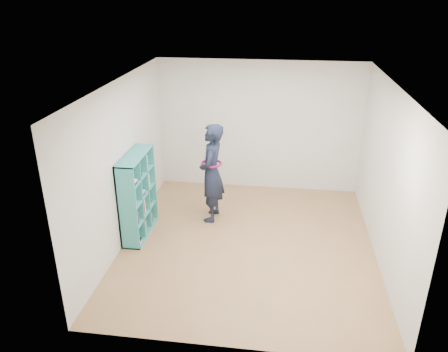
# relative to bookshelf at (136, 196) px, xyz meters

# --- Properties ---
(floor) EXTENTS (4.50, 4.50, 0.00)m
(floor) POSITION_rel_bookshelf_xyz_m (1.86, -0.10, -0.68)
(floor) COLOR olive
(floor) RESTS_ON ground
(ceiling) EXTENTS (4.50, 4.50, 0.00)m
(ceiling) POSITION_rel_bookshelf_xyz_m (1.86, -0.10, 1.92)
(ceiling) COLOR white
(ceiling) RESTS_ON wall_back
(wall_left) EXTENTS (0.02, 4.50, 2.60)m
(wall_left) POSITION_rel_bookshelf_xyz_m (-0.14, -0.10, 0.62)
(wall_left) COLOR beige
(wall_left) RESTS_ON floor
(wall_right) EXTENTS (0.02, 4.50, 2.60)m
(wall_right) POSITION_rel_bookshelf_xyz_m (3.86, -0.10, 0.62)
(wall_right) COLOR beige
(wall_right) RESTS_ON floor
(wall_back) EXTENTS (4.00, 0.02, 2.60)m
(wall_back) POSITION_rel_bookshelf_xyz_m (1.86, 2.15, 0.62)
(wall_back) COLOR beige
(wall_back) RESTS_ON floor
(wall_front) EXTENTS (4.00, 0.02, 2.60)m
(wall_front) POSITION_rel_bookshelf_xyz_m (1.86, -2.35, 0.62)
(wall_front) COLOR beige
(wall_front) RESTS_ON floor
(bookshelf) EXTENTS (0.31, 1.06, 1.41)m
(bookshelf) POSITION_rel_bookshelf_xyz_m (0.00, 0.00, 0.00)
(bookshelf) COLOR teal
(bookshelf) RESTS_ON floor
(person) EXTENTS (0.45, 0.66, 1.76)m
(person) POSITION_rel_bookshelf_xyz_m (1.14, 0.67, 0.20)
(person) COLOR black
(person) RESTS_ON floor
(smartphone) EXTENTS (0.01, 0.09, 0.14)m
(smartphone) POSITION_rel_bookshelf_xyz_m (1.00, 0.77, 0.31)
(smartphone) COLOR silver
(smartphone) RESTS_ON person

